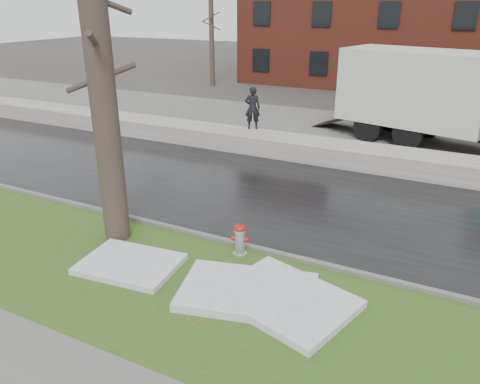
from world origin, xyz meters
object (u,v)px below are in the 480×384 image
at_px(tree, 101,81).
at_px(fire_hydrant, 240,238).
at_px(worker, 253,108).
at_px(box_truck, 446,98).

bearing_deg(tree, fire_hydrant, 10.16).
height_order(tree, worker, tree).
relative_size(fire_hydrant, box_truck, 0.07).
distance_m(fire_hydrant, tree, 4.88).
distance_m(fire_hydrant, worker, 9.56).
xyz_separation_m(box_truck, worker, (-7.17, -3.44, -0.44)).
xyz_separation_m(tree, box_truck, (6.64, 12.73, -1.98)).
xyz_separation_m(fire_hydrant, box_truck, (3.35, 12.14, 1.58)).
relative_size(fire_hydrant, worker, 0.48).
bearing_deg(box_truck, fire_hydrant, -91.52).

